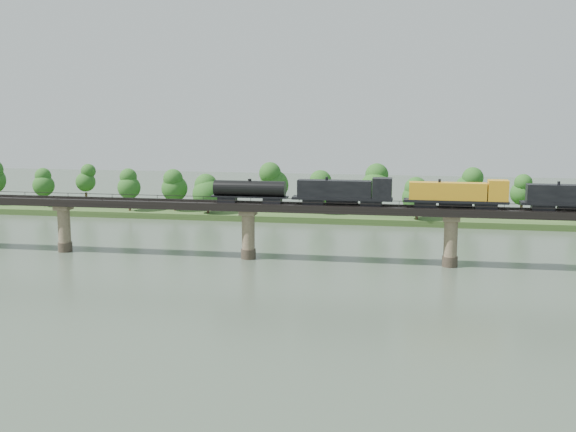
# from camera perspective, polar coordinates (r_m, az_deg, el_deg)

# --- Properties ---
(ground) EXTENTS (400.00, 400.00, 0.00)m
(ground) POSITION_cam_1_polar(r_m,az_deg,el_deg) (118.89, -6.46, -6.46)
(ground) COLOR #374536
(ground) RESTS_ON ground
(far_bank) EXTENTS (300.00, 24.00, 1.60)m
(far_bank) POSITION_cam_1_polar(r_m,az_deg,el_deg) (199.88, 0.45, 0.23)
(far_bank) COLOR #2E4A1D
(far_bank) RESTS_ON ground
(bridge) EXTENTS (236.00, 30.00, 11.50)m
(bridge) POSITION_cam_1_polar(r_m,az_deg,el_deg) (145.93, -3.16, -1.28)
(bridge) COLOR #473A2D
(bridge) RESTS_ON ground
(bridge_superstructure) EXTENTS (220.00, 4.90, 0.75)m
(bridge_superstructure) POSITION_cam_1_polar(r_m,az_deg,el_deg) (144.91, -3.18, 1.18)
(bridge_superstructure) COLOR black
(bridge_superstructure) RESTS_ON bridge
(far_treeline) EXTENTS (289.06, 17.54, 13.60)m
(far_treeline) POSITION_cam_1_polar(r_m,az_deg,el_deg) (195.96, -2.14, 2.41)
(far_treeline) COLOR #382619
(far_treeline) RESTS_ON far_bank
(freight_train) EXTENTS (79.49, 3.10, 5.47)m
(freight_train) POSITION_cam_1_polar(r_m,az_deg,el_deg) (140.80, 10.25, 1.76)
(freight_train) COLOR black
(freight_train) RESTS_ON bridge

